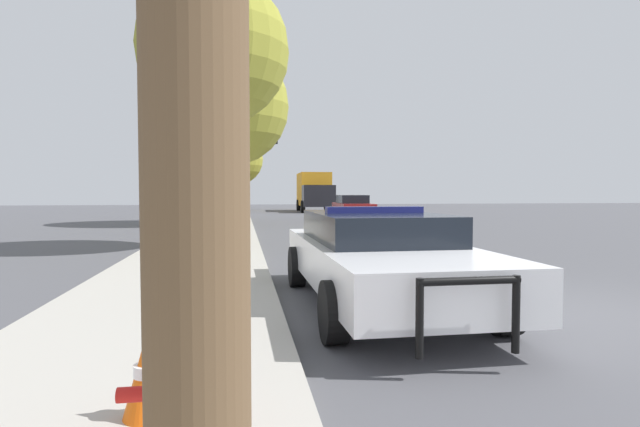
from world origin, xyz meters
The scene contains 11 objects.
ground_plane centered at (0.00, 0.00, 0.00)m, with size 110.00×110.00×0.00m, color #4F4F54.
sidewalk_left centered at (-5.10, 0.00, 0.07)m, with size 3.00×110.00×0.13m.
police_car centered at (-2.21, 0.85, 0.70)m, with size 2.19×5.31×1.37m.
fire_hydrant centered at (-4.50, -3.13, 0.54)m, with size 0.49×0.22×0.77m.
traffic_light centered at (-3.98, 22.51, 3.77)m, with size 3.27×0.35×5.19m.
car_background_oncoming centered at (1.90, 20.73, 0.75)m, with size 2.07×4.57×1.39m.
box_truck centered at (1.64, 33.44, 1.63)m, with size 2.72×6.70×3.07m.
tree_sidewalk_near centered at (-4.82, 8.26, 5.43)m, with size 4.14×4.14×7.40m.
tree_sidewalk_far centered at (-4.42, 36.69, 4.28)m, with size 4.27×4.27×6.30m.
tree_sidewalk_mid centered at (-4.69, 18.60, 5.68)m, with size 5.81×5.81×8.47m.
traffic_cone centered at (-4.70, -2.55, 0.41)m, with size 0.31×0.31×0.55m.
Camera 1 is at (-4.09, -5.84, 1.58)m, focal length 28.00 mm.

